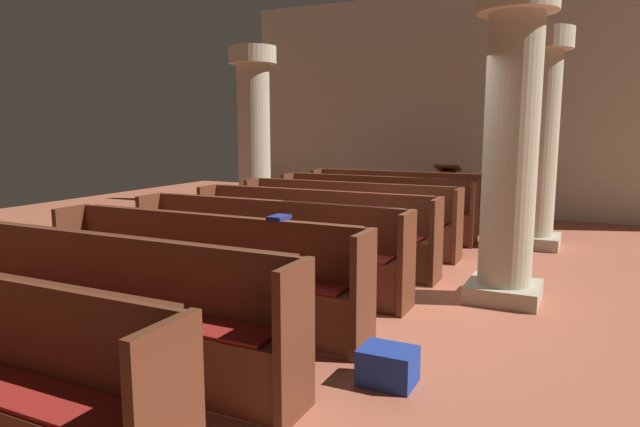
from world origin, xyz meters
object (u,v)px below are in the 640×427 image
object	(u,v)px
kneeler_box_blue	(388,366)
pew_row_5	(201,267)
hymn_book	(279,218)
pillar_aisle_side	(538,136)
pew_row_6	(104,302)
pew_row_0	(397,198)
pew_row_1	(375,205)
lectern	(447,196)
pew_row_3	(313,228)
pillar_far_side	(254,134)
pillar_aisle_rear	(511,140)
pew_row_4	(266,244)
pew_row_2	(348,215)

from	to	relation	value
kneeler_box_blue	pew_row_5	bearing A→B (deg)	167.16
hymn_book	kneeler_box_blue	xyz separation A→B (m)	(1.24, -0.64, -0.88)
pillar_aisle_side	kneeler_box_blue	xyz separation A→B (m)	(-0.45, -5.40, -1.55)
kneeler_box_blue	pew_row_6	bearing A→B (deg)	-160.46
pillar_aisle_side	hymn_book	xyz separation A→B (m)	(-1.70, -4.77, -0.66)
pew_row_0	pew_row_1	size ratio (longest dim) A/B	1.00
pew_row_0	lectern	distance (m)	1.36
pew_row_3	pillar_aisle_side	size ratio (longest dim) A/B	1.02
pew_row_3	pillar_far_side	xyz separation A→B (m)	(-2.37, 2.37, 1.15)
pew_row_0	pew_row_1	bearing A→B (deg)	-90.00
pew_row_0	lectern	bearing A→B (deg)	62.08
pillar_aisle_side	kneeler_box_blue	bearing A→B (deg)	-94.80
pew_row_1	pillar_aisle_rear	bearing A→B (deg)	-47.49
pew_row_4	hymn_book	size ratio (longest dim) A/B	15.04
pew_row_4	pew_row_6	distance (m)	2.30
pew_row_2	kneeler_box_blue	bearing A→B (deg)	-63.17
hymn_book	kneeler_box_blue	bearing A→B (deg)	-27.10
pew_row_3	lectern	size ratio (longest dim) A/B	3.03
pew_row_4	pew_row_5	world-z (taller)	same
pew_row_4	pew_row_6	size ratio (longest dim) A/B	1.00
pew_row_2	lectern	size ratio (longest dim) A/B	3.03
pew_row_3	pillar_aisle_rear	size ratio (longest dim) A/B	1.02
pew_row_3	pillar_aisle_side	world-z (taller)	pillar_aisle_side
hymn_book	pew_row_0	bearing A→B (deg)	97.43
pew_row_5	kneeler_box_blue	xyz separation A→B (m)	(1.97, -0.45, -0.40)
hymn_book	kneeler_box_blue	size ratio (longest dim) A/B	0.56
pew_row_4	kneeler_box_blue	xyz separation A→B (m)	(1.97, -1.60, -0.40)
pew_row_3	pillar_far_side	bearing A→B (deg)	134.97
pew_row_2	pew_row_5	distance (m)	3.44
hymn_book	pew_row_6	bearing A→B (deg)	-118.46
pillar_aisle_rear	lectern	size ratio (longest dim) A/B	2.97
pillar_aisle_side	pew_row_0	bearing A→B (deg)	162.11
pew_row_1	hymn_book	size ratio (longest dim) A/B	15.04
pillar_aisle_side	pew_row_6	bearing A→B (deg)	-111.65
pillar_aisle_rear	kneeler_box_blue	bearing A→B (deg)	-100.72
pillar_far_side	kneeler_box_blue	world-z (taller)	pillar_far_side
pew_row_3	pew_row_5	xyz separation A→B (m)	(0.00, -2.30, 0.00)
pew_row_5	kneeler_box_blue	size ratio (longest dim) A/B	8.46
pew_row_3	pillar_aisle_side	xyz separation A→B (m)	(2.42, 2.66, 1.15)
pillar_far_side	lectern	distance (m)	3.96
pillar_far_side	kneeler_box_blue	distance (m)	6.89
pew_row_1	pew_row_2	bearing A→B (deg)	-90.00
pew_row_3	lectern	distance (m)	4.69
pew_row_0	pillar_far_side	world-z (taller)	pillar_far_side
pew_row_4	kneeler_box_blue	size ratio (longest dim) A/B	8.46
pillar_far_side	pew_row_0	bearing A→B (deg)	24.24
pew_row_4	pew_row_0	bearing A→B (deg)	90.00
pew_row_6	pillar_aisle_side	distance (m)	6.67
pew_row_1	pew_row_0	bearing A→B (deg)	90.00
pew_row_5	pew_row_6	size ratio (longest dim) A/B	1.00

